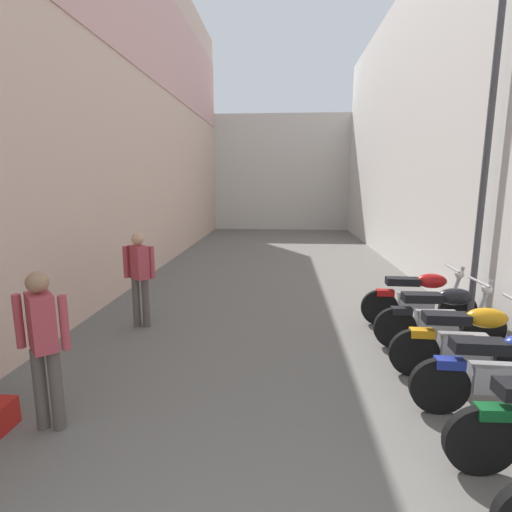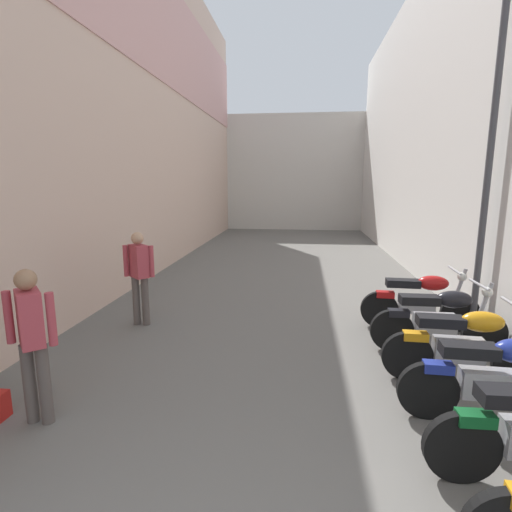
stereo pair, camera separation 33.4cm
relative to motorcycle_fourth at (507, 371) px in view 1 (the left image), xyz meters
name	(u,v)px [view 1 (the left image)]	position (x,y,z in m)	size (l,w,h in m)	color
ground_plane	(277,296)	(-2.37, 4.16, -0.50)	(35.69, 35.69, 0.00)	#66635E
building_left	(136,94)	(-5.87, 6.13, 3.98)	(0.45, 19.69, 8.86)	beige
building_right	(429,120)	(1.14, 6.16, 3.30)	(0.45, 19.69, 7.60)	silver
building_far_end	(281,173)	(-2.37, 17.01, 2.30)	(9.62, 2.00, 5.60)	beige
motorcycle_fourth	(507,371)	(0.00, 0.00, 0.00)	(1.85, 0.58, 1.04)	black
motorcycle_fifth	(469,339)	(0.00, 0.82, 0.00)	(1.85, 0.58, 1.04)	black
motorcycle_sixth	(441,315)	(0.00, 1.69, 0.00)	(1.85, 0.58, 1.04)	black
motorcycle_seventh	(419,297)	(0.00, 2.60, 0.00)	(1.85, 0.58, 1.04)	black
pedestrian_mid_alley	(43,339)	(-4.50, -0.49, 0.42)	(0.52, 0.39, 1.57)	#564C47
pedestrian_further_down	(139,273)	(-4.58, 2.27, 0.42)	(0.52, 0.38, 1.57)	#564C47
street_lamp	(482,139)	(0.71, 2.51, 2.50)	(0.79, 0.18, 5.18)	#47474C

